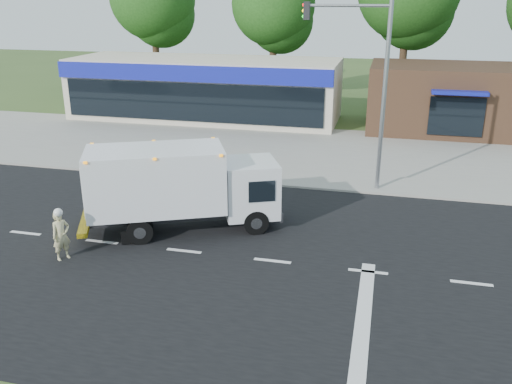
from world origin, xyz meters
TOP-DOWN VIEW (x-y plane):
  - ground at (0.00, 0.00)m, footprint 120.00×120.00m
  - road_asphalt at (0.00, 0.00)m, footprint 60.00×14.00m
  - sidewalk at (0.00, 8.20)m, footprint 60.00×2.40m
  - parking_apron at (0.00, 14.00)m, footprint 60.00×9.00m
  - lane_markings at (1.35, -1.35)m, footprint 55.20×7.00m
  - ems_box_truck at (-3.76, 1.65)m, footprint 7.20×4.82m
  - emergency_worker at (-6.56, -1.42)m, footprint 0.64×0.71m
  - retail_strip_mall at (-9.00, 19.93)m, footprint 18.00×6.20m
  - brown_storefront at (7.00, 19.98)m, footprint 10.00×6.70m
  - traffic_signal_pole at (2.35, 7.60)m, footprint 3.51×0.25m
  - background_trees at (-0.85, 28.16)m, footprint 36.77×7.39m

SIDE VIEW (x-z plane):
  - ground at x=0.00m, z-range 0.00..0.00m
  - road_asphalt at x=0.00m, z-range -0.01..0.01m
  - parking_apron at x=0.00m, z-range 0.00..0.02m
  - lane_markings at x=1.35m, z-range 0.01..0.02m
  - sidewalk at x=0.00m, z-range 0.00..0.12m
  - emergency_worker at x=-6.56m, z-range -0.01..1.73m
  - ems_box_truck at x=-3.76m, z-range 0.24..3.31m
  - brown_storefront at x=7.00m, z-range 0.00..4.00m
  - retail_strip_mall at x=-9.00m, z-range 0.01..4.01m
  - traffic_signal_pole at x=2.35m, z-range 0.92..8.92m
  - background_trees at x=-0.85m, z-range 1.33..13.43m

